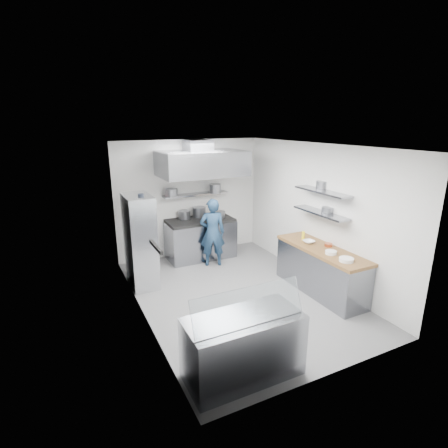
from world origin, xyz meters
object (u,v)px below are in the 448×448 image
gas_range (201,240)px  display_case (243,347)px  wire_rack (140,241)px  chef (212,233)px

gas_range → display_case: bearing=-105.0°
wire_rack → display_case: (0.53, -3.25, -0.50)m
gas_range → display_case: size_ratio=1.07×
gas_range → chef: (0.06, -0.57, 0.33)m
wire_rack → display_case: wire_rack is taller
wire_rack → display_case: bearing=-80.7°
chef → gas_range: bearing=-65.2°
wire_rack → chef: bearing=9.3°
chef → wire_rack: size_ratio=0.85×
gas_range → wire_rack: bearing=-152.5°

